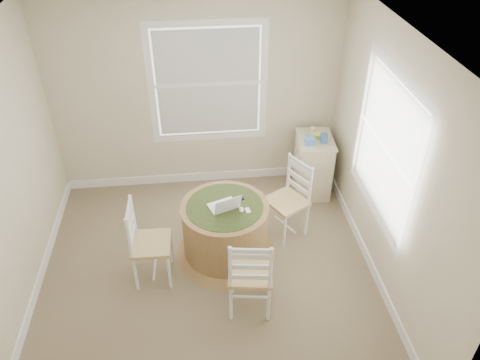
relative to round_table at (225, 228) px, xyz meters
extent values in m
cube|color=#76664A|center=(-0.22, -0.33, -0.38)|extent=(3.60, 3.60, 0.02)
cube|color=white|center=(-0.22, -0.33, 2.24)|extent=(3.60, 3.60, 0.02)
cube|color=beige|center=(-0.22, 1.48, 0.93)|extent=(3.60, 0.02, 2.60)
cube|color=beige|center=(-0.22, -2.14, 0.93)|extent=(3.60, 0.02, 2.60)
cube|color=beige|center=(-2.03, -0.33, 0.93)|extent=(0.02, 3.60, 2.60)
cube|color=beige|center=(1.59, -0.33, 0.93)|extent=(0.02, 3.60, 2.60)
cube|color=white|center=(-0.22, 1.46, -0.31)|extent=(3.60, 0.02, 0.12)
cube|color=white|center=(-2.01, -0.33, -0.31)|extent=(0.02, 3.60, 0.12)
cube|color=white|center=(1.57, -0.33, -0.31)|extent=(0.02, 3.60, 0.12)
cylinder|color=#9A7145|center=(0.00, 0.00, 0.00)|extent=(0.94, 0.94, 0.61)
cone|color=#9A7145|center=(0.00, 0.00, -0.34)|extent=(1.14, 1.14, 0.07)
cylinder|color=#9A7145|center=(0.00, 0.00, 0.29)|extent=(0.96, 0.96, 0.03)
cylinder|color=#3F4F22|center=(0.00, 0.00, 0.31)|extent=(0.83, 0.83, 0.01)
cone|color=#3F4F22|center=(0.00, 0.00, 0.25)|extent=(0.92, 0.92, 0.10)
cube|color=white|center=(-0.02, 0.01, 0.31)|extent=(0.35, 0.30, 0.02)
cube|color=silver|center=(-0.02, 0.01, 0.32)|extent=(0.27, 0.19, 0.00)
cube|color=black|center=(0.03, -0.11, 0.41)|extent=(0.30, 0.16, 0.19)
ellipsoid|color=white|center=(0.17, -0.08, 0.31)|extent=(0.07, 0.09, 0.03)
cube|color=#B7BABF|center=(0.24, -0.10, 0.31)|extent=(0.06, 0.10, 0.02)
cube|color=black|center=(0.19, 0.10, 0.31)|extent=(0.07, 0.06, 0.02)
cube|color=beige|center=(1.25, 1.08, 0.02)|extent=(0.45, 0.60, 0.78)
cube|color=beige|center=(1.25, 1.08, 0.42)|extent=(0.49, 0.63, 0.02)
cube|color=#C2AE8F|center=(1.02, 1.09, -0.22)|extent=(0.04, 0.49, 0.17)
cube|color=#C2AE8F|center=(1.02, 1.09, 0.02)|extent=(0.04, 0.49, 0.17)
cube|color=#C2AE8F|center=(1.02, 1.09, 0.25)|extent=(0.04, 0.49, 0.17)
cube|color=#5286BB|center=(1.13, 0.95, 0.48)|extent=(0.13, 0.13, 0.10)
cube|color=#D4DA4C|center=(1.27, 1.10, 0.46)|extent=(0.16, 0.11, 0.06)
cube|color=#345C9E|center=(1.33, 0.98, 0.49)|extent=(0.09, 0.09, 0.12)
cylinder|color=beige|center=(1.23, 1.21, 0.47)|extent=(0.07, 0.07, 0.09)
camera|label=1|loc=(-0.26, -3.88, 3.45)|focal=35.00mm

